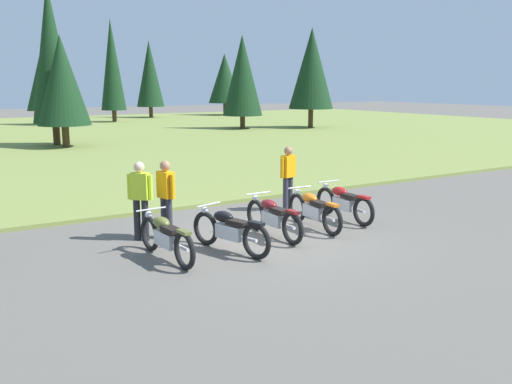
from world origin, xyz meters
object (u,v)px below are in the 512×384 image
Objects in this scene: motorcycle_red at (344,202)px; rider_with_back_turned at (140,196)px; motorcycle_black at (230,230)px; rider_in_hivis_vest at (166,194)px; motorcycle_orange at (314,210)px; motorcycle_olive at (166,237)px; motorcycle_maroon at (273,217)px; rider_near_row_end at (288,174)px.

rider_with_back_turned is at bearing 169.87° from motorcycle_red.
motorcycle_black is 1.77m from rider_in_hivis_vest.
motorcycle_black is at bearing -54.74° from rider_with_back_turned.
motorcycle_orange and motorcycle_red have the same top height.
motorcycle_red is at bearing 7.60° from motorcycle_olive.
motorcycle_maroon is 1.26× the size of rider_near_row_end.
motorcycle_orange is at bearing 5.16° from motorcycle_maroon.
rider_with_back_turned is at bearing 153.90° from motorcycle_maroon.
motorcycle_black is 0.97× the size of motorcycle_maroon.
rider_with_back_turned is 4.29m from rider_near_row_end.
rider_with_back_turned reaches higher than motorcycle_black.
motorcycle_olive is 1.00× the size of motorcycle_maroon.
motorcycle_olive is 1.59m from rider_in_hivis_vest.
motorcycle_olive is at bearing -92.54° from rider_with_back_turned.
motorcycle_olive is 4.86m from rider_near_row_end.
rider_with_back_turned is at bearing 167.46° from rider_in_hivis_vest.
rider_in_hivis_vest is (-4.25, 0.74, 0.51)m from motorcycle_red.
rider_with_back_turned is at bearing 87.46° from motorcycle_olive.
rider_near_row_end reaches higher than motorcycle_red.
rider_near_row_end is (1.72, 1.94, 0.51)m from motorcycle_maroon.
motorcycle_red is at bearing 13.51° from motorcycle_orange.
motorcycle_orange is at bearing -17.69° from rider_in_hivis_vest.
rider_near_row_end is (0.56, 1.83, 0.51)m from motorcycle_orange.
motorcycle_orange is at bearing 5.80° from motorcycle_olive.
motorcycle_orange is 1.98m from rider_near_row_end.
motorcycle_black is 1.22× the size of rider_with_back_turned.
rider_near_row_end is (3.04, 2.39, 0.51)m from motorcycle_black.
motorcycle_olive and motorcycle_maroon have the same top height.
rider_near_row_end is (3.70, 0.83, 0.00)m from rider_in_hivis_vest.
motorcycle_olive is 4.89m from motorcycle_red.
rider_in_hivis_vest is at bearing 113.03° from motorcycle_black.
motorcycle_maroon is at bearing -131.68° from rider_near_row_end.
motorcycle_orange is 1.00× the size of motorcycle_red.
rider_with_back_turned is (-2.50, 1.23, 0.51)m from motorcycle_maroon.
motorcycle_olive is 1.27m from motorcycle_black.
motorcycle_black is 2.12m from rider_with_back_turned.
motorcycle_black is 0.97× the size of motorcycle_orange.
rider_in_hivis_vest and rider_near_row_end have the same top height.
rider_in_hivis_vest is at bearing 170.17° from motorcycle_red.
rider_in_hivis_vest reaches higher than motorcycle_orange.
rider_with_back_turned is (-4.78, 0.85, 0.51)m from motorcycle_red.
motorcycle_maroon is 2.31m from motorcycle_red.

